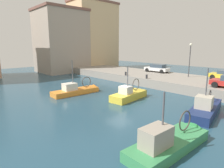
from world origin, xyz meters
TOP-DOWN VIEW (x-y plane):
  - water_surface at (0.00, 0.00)m, footprint 80.00×80.00m
  - quay_wall at (11.50, 0.00)m, footprint 9.00×56.00m
  - fishing_boat_orange at (-1.70, 5.31)m, footprint 6.50×2.04m
  - fishing_boat_navy at (2.66, -7.88)m, footprint 7.08×2.88m
  - fishing_boat_yellow at (1.30, -0.50)m, footprint 5.66×2.28m
  - fishing_boat_green at (-4.63, -8.92)m, footprint 6.51×2.22m
  - parked_car_white at (14.10, 4.90)m, footprint 2.00×4.32m
  - mooring_bollard_mid at (7.35, 2.00)m, footprint 0.28×0.28m
  - mooring_bollard_north at (7.35, 6.00)m, footprint 0.28×0.28m
  - quay_streetlamp at (13.00, -1.26)m, footprint 0.36×0.36m
  - waterfront_building_west at (15.08, 24.13)m, footprint 11.29×6.66m
  - waterfront_building_west_mid at (6.78, 25.09)m, footprint 9.85×9.17m

SIDE VIEW (x-z plane):
  - water_surface at x=0.00m, z-range 0.00..0.00m
  - fishing_boat_yellow at x=1.30m, z-range -2.05..2.28m
  - fishing_boat_navy at x=2.66m, z-range -2.20..2.46m
  - fishing_boat_orange at x=-1.70m, z-range -2.27..2.54m
  - fishing_boat_green at x=-4.63m, z-range -1.95..2.26m
  - quay_wall at x=11.50m, z-range 0.00..1.20m
  - mooring_bollard_mid at x=7.35m, z-range 1.20..1.75m
  - mooring_bollard_north at x=7.35m, z-range 1.20..1.75m
  - parked_car_white at x=14.10m, z-range 1.21..2.60m
  - quay_streetlamp at x=13.00m, z-range 2.04..6.87m
  - waterfront_building_west_mid at x=6.78m, z-range 0.02..13.47m
  - waterfront_building_west at x=15.08m, z-range 0.02..16.05m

